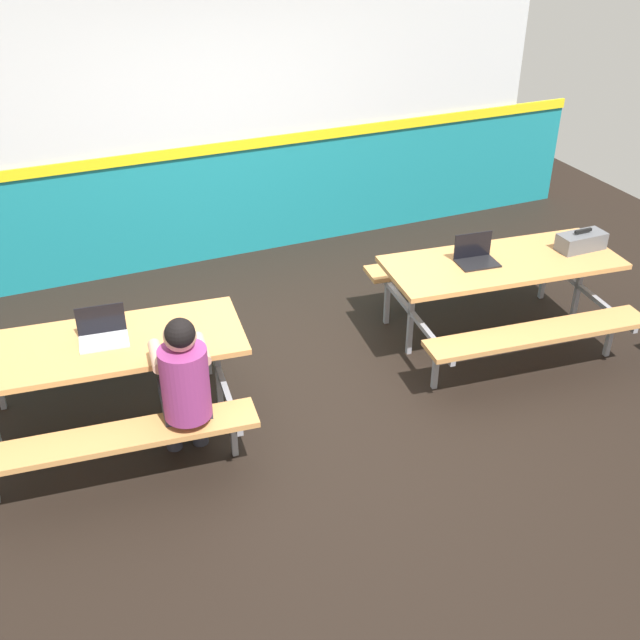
% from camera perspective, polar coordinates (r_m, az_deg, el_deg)
% --- Properties ---
extents(ground_plane, '(10.00, 10.00, 0.02)m').
position_cam_1_polar(ground_plane, '(6.10, -0.24, -4.22)').
color(ground_plane, black).
extents(accent_backdrop, '(8.00, 0.14, 2.60)m').
position_cam_1_polar(accent_backdrop, '(7.59, -7.48, 13.38)').
color(accent_backdrop, teal).
rests_on(accent_backdrop, ground).
extents(picnic_table_left, '(1.97, 1.73, 0.74)m').
position_cam_1_polar(picnic_table_left, '(5.42, -15.73, -3.12)').
color(picnic_table_left, tan).
rests_on(picnic_table_left, ground).
extents(picnic_table_right, '(1.97, 1.73, 0.74)m').
position_cam_1_polar(picnic_table_right, '(6.44, 13.18, 3.01)').
color(picnic_table_right, tan).
rests_on(picnic_table_right, ground).
extents(student_nearer, '(0.39, 0.54, 1.21)m').
position_cam_1_polar(student_nearer, '(4.89, -10.03, -4.50)').
color(student_nearer, '#2D2D38').
rests_on(student_nearer, ground).
extents(laptop_silver, '(0.34, 0.25, 0.22)m').
position_cam_1_polar(laptop_silver, '(5.34, -15.78, -0.97)').
color(laptop_silver, silver).
rests_on(laptop_silver, picnic_table_left).
extents(laptop_dark, '(0.34, 0.25, 0.22)m').
position_cam_1_polar(laptop_dark, '(6.27, 11.45, 4.61)').
color(laptop_dark, black).
rests_on(laptop_dark, picnic_table_right).
extents(toolbox_grey, '(0.40, 0.18, 0.18)m').
position_cam_1_polar(toolbox_grey, '(6.70, 18.77, 5.54)').
color(toolbox_grey, '#595B60').
rests_on(toolbox_grey, picnic_table_right).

